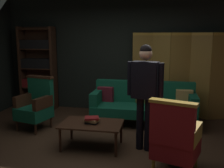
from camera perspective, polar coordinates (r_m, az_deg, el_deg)
name	(u,v)px	position (r m, az deg, el deg)	size (l,w,h in m)	color
ground_plane	(103,150)	(4.40, -1.98, -14.16)	(10.00, 10.00, 0.00)	#3D2819
back_wall	(125,54)	(6.43, 2.73, 6.58)	(7.20, 0.10, 2.80)	black
folding_screen	(180,74)	(6.11, 14.47, 2.14)	(2.15, 0.34, 1.90)	olive
bookshelf	(38,66)	(6.85, -15.75, 3.75)	(0.90, 0.32, 2.05)	#382114
velvet_couch	(144,103)	(5.54, 6.87, -4.04)	(2.12, 0.78, 0.88)	#382114
coffee_table	(92,126)	(4.38, -4.42, -9.02)	(1.00, 0.64, 0.42)	#382114
armchair_gilt_accent	(175,139)	(3.65, 13.53, -11.45)	(0.73, 0.73, 1.04)	#B78E33
armchair_wing_left	(36,105)	(5.42, -16.22, -4.31)	(0.71, 0.70, 1.04)	#382114
standing_figure	(145,88)	(4.15, 7.16, -0.85)	(0.57, 0.30, 1.70)	black
book_black_cloth	(92,122)	(4.35, -4.42, -8.32)	(0.20, 0.16, 0.03)	black
book_tan_leather	(92,120)	(4.34, -4.43, -7.87)	(0.22, 0.16, 0.04)	#9E7A47
book_red_leather	(92,118)	(4.33, -4.43, -7.39)	(0.23, 0.17, 0.03)	maroon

